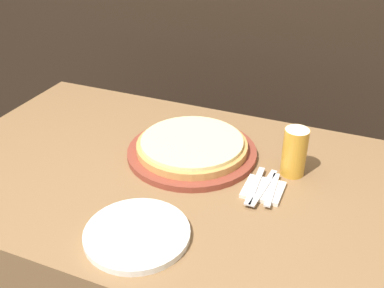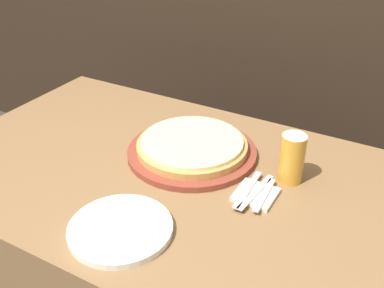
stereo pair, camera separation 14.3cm
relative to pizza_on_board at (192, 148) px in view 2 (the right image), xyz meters
The scene contains 8 objects.
dining_table 0.42m from the pizza_on_board, 111.22° to the right, with size 1.43×0.91×0.76m.
pizza_on_board is the anchor object (origin of this frame).
beer_glass 0.33m from the pizza_on_board, ahead, with size 0.07×0.07×0.15m.
dinner_plate 0.41m from the pizza_on_board, 86.93° to the right, with size 0.27×0.27×0.02m.
napkin_stack 0.28m from the pizza_on_board, 21.66° to the right, with size 0.11×0.11×0.01m.
fork 0.26m from the pizza_on_board, 23.68° to the right, with size 0.03×0.19×0.00m.
dinner_knife 0.28m from the pizza_on_board, 21.66° to the right, with size 0.04×0.19×0.00m.
spoon 0.31m from the pizza_on_board, 19.94° to the right, with size 0.03×0.16×0.00m.
Camera 2 is at (0.65, -0.95, 1.53)m, focal length 42.00 mm.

